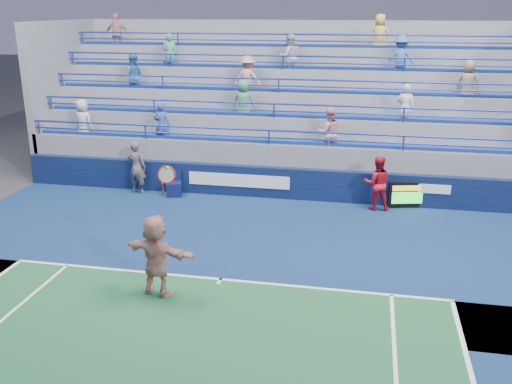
% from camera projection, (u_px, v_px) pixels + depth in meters
% --- Properties ---
extents(ground, '(120.00, 120.00, 0.00)m').
position_uv_depth(ground, '(221.00, 280.00, 13.99)').
color(ground, '#333538').
extents(sponsor_wall, '(18.00, 0.32, 1.10)m').
position_uv_depth(sponsor_wall, '(268.00, 182.00, 19.88)').
color(sponsor_wall, '#0A1339').
rests_on(sponsor_wall, ground).
extents(bleacher_stand, '(18.00, 5.60, 6.13)m').
position_uv_depth(bleacher_stand, '(284.00, 132.00, 23.09)').
color(bleacher_stand, slate).
rests_on(bleacher_stand, ground).
extents(serve_speed_board, '(1.27, 0.44, 0.89)m').
position_uv_depth(serve_speed_board, '(408.00, 195.00, 18.86)').
color(serve_speed_board, black).
rests_on(serve_speed_board, ground).
extents(judge_chair, '(0.63, 0.65, 0.90)m').
position_uv_depth(judge_chair, '(174.00, 188.00, 20.10)').
color(judge_chair, '#0D1340').
rests_on(judge_chair, ground).
extents(tennis_player, '(1.90, 1.01, 3.13)m').
position_uv_depth(tennis_player, '(156.00, 255.00, 13.03)').
color(tennis_player, silver).
rests_on(tennis_player, ground).
extents(line_judge, '(0.74, 0.53, 1.91)m').
position_uv_depth(line_judge, '(137.00, 167.00, 20.24)').
color(line_judge, '#161A3C').
rests_on(line_judge, ground).
extents(ball_girl, '(0.95, 0.78, 1.81)m').
position_uv_depth(ball_girl, '(377.00, 183.00, 18.57)').
color(ball_girl, '#B01421').
rests_on(ball_girl, ground).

